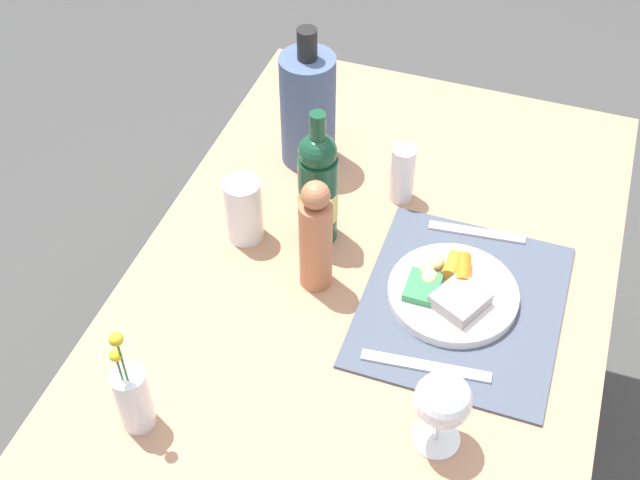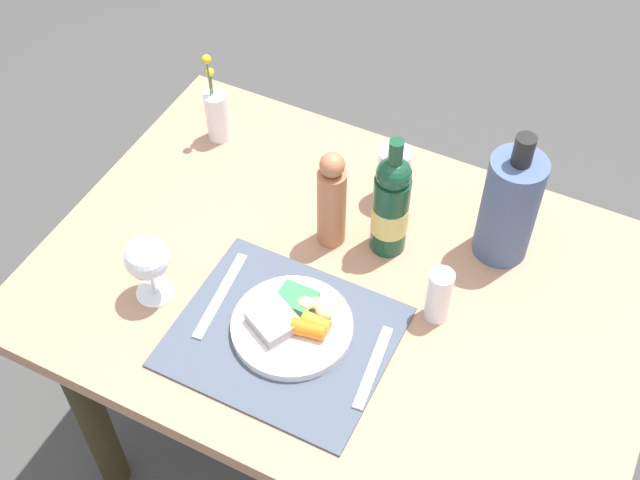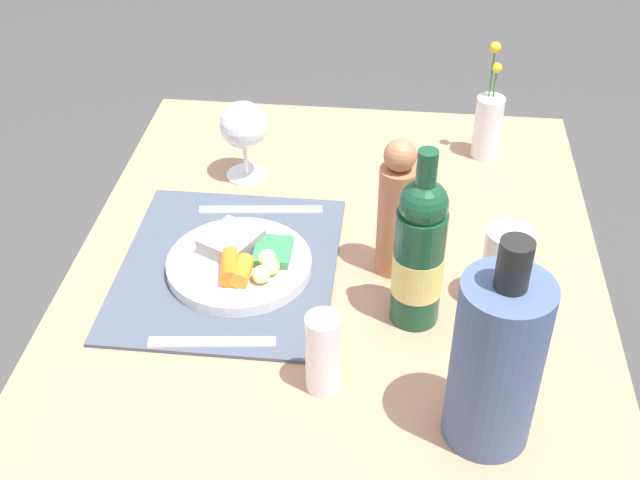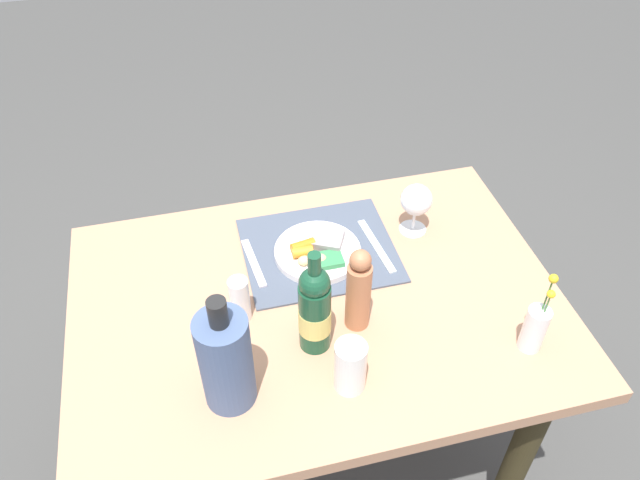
# 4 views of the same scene
# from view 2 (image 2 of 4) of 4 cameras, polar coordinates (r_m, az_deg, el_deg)

# --- Properties ---
(ground_plane) EXTENTS (8.00, 8.00, 0.00)m
(ground_plane) POSITION_cam_2_polar(r_m,az_deg,el_deg) (2.21, 1.28, -14.39)
(ground_plane) COLOR #41403E
(dining_table) EXTENTS (1.17, 0.83, 0.72)m
(dining_table) POSITION_cam_2_polar(r_m,az_deg,el_deg) (1.69, 1.63, -5.24)
(dining_table) COLOR tan
(dining_table) RESTS_ON ground_plane
(placemat) EXTENTS (0.39, 0.33, 0.01)m
(placemat) POSITION_cam_2_polar(r_m,az_deg,el_deg) (1.52, -2.54, -6.64)
(placemat) COLOR #444E5D
(placemat) RESTS_ON dining_table
(dinner_plate) EXTENTS (0.22, 0.22, 0.05)m
(dinner_plate) POSITION_cam_2_polar(r_m,az_deg,el_deg) (1.51, -1.90, -5.77)
(dinner_plate) COLOR white
(dinner_plate) RESTS_ON placemat
(fork) EXTENTS (0.04, 0.21, 0.00)m
(fork) POSITION_cam_2_polar(r_m,az_deg,el_deg) (1.58, -6.84, -3.78)
(fork) COLOR silver
(fork) RESTS_ON placemat
(knife) EXTENTS (0.04, 0.18, 0.00)m
(knife) POSITION_cam_2_polar(r_m,az_deg,el_deg) (1.48, 3.68, -8.70)
(knife) COLOR silver
(knife) RESTS_ON placemat
(salt_shaker) EXTENTS (0.05, 0.05, 0.12)m
(salt_shaker) POSITION_cam_2_polar(r_m,az_deg,el_deg) (1.52, 8.16, -3.79)
(salt_shaker) COLOR white
(salt_shaker) RESTS_ON dining_table
(water_tumbler) EXTENTS (0.07, 0.07, 0.13)m
(water_tumbler) POSITION_cam_2_polar(r_m,az_deg,el_deg) (1.71, 5.05, 4.28)
(water_tumbler) COLOR silver
(water_tumbler) RESTS_ON dining_table
(wine_bottle) EXTENTS (0.07, 0.07, 0.28)m
(wine_bottle) POSITION_cam_2_polar(r_m,az_deg,el_deg) (1.58, 4.89, 2.37)
(wine_bottle) COLOR #16452B
(wine_bottle) RESTS_ON dining_table
(cooler_bottle) EXTENTS (0.11, 0.11, 0.30)m
(cooler_bottle) POSITION_cam_2_polar(r_m,az_deg,el_deg) (1.60, 12.88, 2.27)
(cooler_bottle) COLOR #44587D
(cooler_bottle) RESTS_ON dining_table
(flower_vase) EXTENTS (0.05, 0.05, 0.22)m
(flower_vase) POSITION_cam_2_polar(r_m,az_deg,el_deg) (1.85, -7.09, 8.58)
(flower_vase) COLOR silver
(flower_vase) RESTS_ON dining_table
(wine_glass) EXTENTS (0.08, 0.08, 0.15)m
(wine_glass) POSITION_cam_2_polar(r_m,az_deg,el_deg) (1.53, -11.78, -1.32)
(wine_glass) COLOR white
(wine_glass) RESTS_ON dining_table
(pepper_mill) EXTENTS (0.06, 0.06, 0.23)m
(pepper_mill) POSITION_cam_2_polar(r_m,az_deg,el_deg) (1.59, 0.81, 2.71)
(pepper_mill) COLOR #B06B47
(pepper_mill) RESTS_ON dining_table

